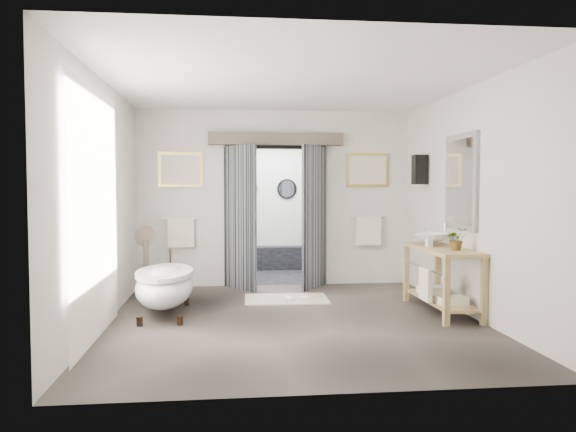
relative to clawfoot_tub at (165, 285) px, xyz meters
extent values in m
plane|color=#62554C|center=(1.60, -0.45, -0.38)|extent=(5.00, 5.00, 0.00)
cube|color=silver|center=(1.60, -2.95, 1.07)|extent=(4.50, 0.02, 2.90)
cube|color=silver|center=(-0.65, -0.45, 1.07)|extent=(0.02, 5.00, 2.90)
cube|color=silver|center=(3.85, -0.45, 1.07)|extent=(0.02, 5.00, 2.90)
cube|color=silver|center=(0.07, 2.05, 1.07)|extent=(1.45, 0.02, 2.90)
cube|color=silver|center=(3.12, 2.05, 1.07)|extent=(1.45, 0.02, 2.90)
cube|color=silver|center=(1.60, 2.05, 2.22)|extent=(1.60, 0.02, 0.60)
cube|color=white|center=(1.60, -0.45, 2.52)|extent=(4.50, 5.00, 0.02)
cube|color=#F0E2D1|center=(-0.60, -1.05, 0.97)|extent=(0.02, 2.20, 2.70)
cube|color=gray|center=(3.82, -0.22, 1.32)|extent=(0.05, 0.95, 1.25)
cube|color=silver|center=(3.79, -0.22, 1.32)|extent=(0.01, 0.80, 1.10)
cube|color=black|center=(3.73, 1.10, 1.52)|extent=(0.20, 0.20, 0.45)
sphere|color=#FFCC8C|center=(3.73, 1.10, 1.52)|extent=(0.10, 0.10, 0.10)
cube|color=black|center=(1.60, 3.05, -0.37)|extent=(2.20, 2.00, 0.01)
cube|color=white|center=(1.60, 3.05, 2.12)|extent=(2.20, 2.00, 0.02)
cube|color=white|center=(1.60, 4.05, 0.87)|extent=(2.20, 0.02, 2.50)
cube|color=white|center=(0.50, 3.05, 0.87)|extent=(0.02, 2.00, 2.50)
cube|color=white|center=(2.70, 3.05, 0.87)|extent=(0.02, 2.00, 2.50)
cube|color=black|center=(1.60, 3.87, -0.15)|extent=(2.00, 0.35, 0.45)
cylinder|color=silver|center=(1.20, 4.02, 1.22)|extent=(0.40, 0.03, 0.40)
cylinder|color=silver|center=(2.00, 4.02, 1.22)|extent=(0.40, 0.03, 0.40)
cube|color=black|center=(0.80, 2.05, 0.77)|extent=(0.07, 0.10, 2.30)
cube|color=black|center=(2.40, 2.05, 0.77)|extent=(0.07, 0.10, 2.30)
cube|color=black|center=(1.60, 2.05, 1.92)|extent=(1.67, 0.10, 0.07)
cube|color=black|center=(1.00, 1.70, 0.77)|extent=(0.50, 0.67, 2.30)
cube|color=black|center=(2.20, 1.70, 0.77)|extent=(0.50, 0.67, 2.30)
cube|color=brown|center=(1.60, 1.95, 2.04)|extent=(2.20, 0.20, 0.20)
cube|color=gold|center=(0.05, 2.03, 1.54)|extent=(0.72, 0.03, 0.57)
cube|color=beige|center=(0.05, 2.02, 1.54)|extent=(0.62, 0.01, 0.47)
cube|color=gold|center=(3.15, 2.03, 1.54)|extent=(0.72, 0.03, 0.57)
cube|color=beige|center=(3.15, 2.02, 1.54)|extent=(0.62, 0.01, 0.47)
cylinder|color=silver|center=(0.05, 1.99, 0.74)|extent=(0.60, 0.02, 0.02)
cube|color=white|center=(0.05, 1.97, 0.52)|extent=(0.42, 0.08, 0.48)
cylinder|color=silver|center=(3.15, 1.99, 0.74)|extent=(0.60, 0.02, 0.02)
cube|color=white|center=(3.15, 1.97, 0.52)|extent=(0.42, 0.08, 0.48)
cylinder|color=black|center=(-0.23, -0.56, -0.32)|extent=(0.07, 0.07, 0.11)
cylinder|color=black|center=(0.23, -0.56, -0.32)|extent=(0.07, 0.07, 0.11)
cylinder|color=black|center=(-0.23, 0.56, -0.32)|extent=(0.07, 0.07, 0.11)
cylinder|color=black|center=(0.23, 0.56, -0.32)|extent=(0.07, 0.07, 0.11)
ellipsoid|color=white|center=(0.00, 0.00, -0.01)|extent=(0.71, 1.59, 0.51)
cylinder|color=black|center=(0.00, 0.73, 0.29)|extent=(0.03, 0.03, 0.21)
cube|color=tan|center=(3.34, -0.96, 0.05)|extent=(0.07, 0.07, 0.85)
cube|color=tan|center=(3.80, -0.96, 0.05)|extent=(0.07, 0.07, 0.85)
cube|color=tan|center=(3.34, 0.52, 0.05)|extent=(0.07, 0.07, 0.85)
cube|color=tan|center=(3.80, 0.52, 0.05)|extent=(0.07, 0.07, 0.85)
cube|color=tan|center=(3.57, -0.22, 0.45)|extent=(0.55, 1.60, 0.05)
cube|color=tan|center=(3.57, -0.22, -0.22)|extent=(0.45, 1.50, 0.03)
cylinder|color=silver|center=(3.30, -0.22, 0.22)|extent=(0.02, 1.40, 0.02)
cube|color=white|center=(3.30, -0.37, 0.02)|extent=(0.06, 0.34, 0.42)
cube|color=white|center=(3.57, -0.57, -0.15)|extent=(0.35, 0.25, 0.10)
cube|color=white|center=(3.57, 0.13, -0.15)|extent=(0.35, 0.25, 0.10)
cube|color=brown|center=(-0.39, 1.14, -0.34)|extent=(0.21, 0.21, 0.07)
cylinder|color=brown|center=(-0.39, 1.14, 0.09)|extent=(0.08, 0.08, 0.79)
cylinder|color=silver|center=(-0.39, 1.16, 0.54)|extent=(0.28, 0.02, 0.28)
cylinder|color=brown|center=(-0.39, 1.15, 0.54)|extent=(0.32, 0.01, 0.32)
cube|color=beige|center=(1.64, 0.81, -0.37)|extent=(1.23, 0.84, 0.01)
cube|color=#F0E2D1|center=(1.66, 0.67, -0.34)|extent=(0.12, 0.26, 0.05)
cube|color=#F0E2D1|center=(1.89, 0.67, -0.34)|extent=(0.12, 0.26, 0.05)
imported|color=white|center=(3.52, 0.06, 0.55)|extent=(0.60, 0.60, 0.16)
imported|color=gray|center=(3.62, -0.58, 0.61)|extent=(0.27, 0.24, 0.28)
imported|color=gray|center=(3.45, -0.09, 0.55)|extent=(0.09, 0.09, 0.17)
imported|color=gray|center=(3.57, 0.40, 0.56)|extent=(0.19, 0.19, 0.18)
camera|label=1|loc=(0.80, -7.22, 1.25)|focal=35.00mm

